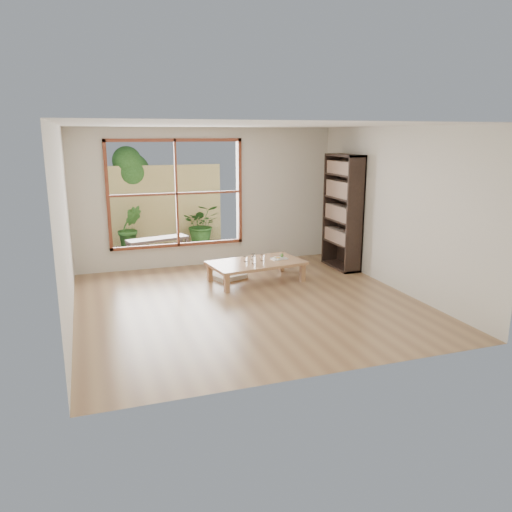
{
  "coord_description": "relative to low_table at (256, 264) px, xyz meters",
  "views": [
    {
      "loc": [
        -2.22,
        -6.82,
        2.48
      ],
      "look_at": [
        0.34,
        0.61,
        0.55
      ],
      "focal_mm": 35.0,
      "sensor_mm": 36.0,
      "label": 1
    }
  ],
  "objects": [
    {
      "name": "ground",
      "position": [
        -0.48,
        -1.02,
        -0.31
      ],
      "size": [
        5.0,
        5.0,
        0.0
      ],
      "primitive_type": "plane",
      "color": "#9C784E",
      "rests_on": "ground"
    },
    {
      "name": "low_table",
      "position": [
        0.0,
        0.0,
        0.0
      ],
      "size": [
        1.69,
        1.1,
        0.35
      ],
      "rotation": [
        0.0,
        0.0,
        0.14
      ],
      "color": "#AB8152",
      "rests_on": "ground"
    },
    {
      "name": "floor_cushion",
      "position": [
        -0.42,
        0.37,
        -0.27
      ],
      "size": [
        0.67,
        0.67,
        0.08
      ],
      "primitive_type": "cube",
      "rotation": [
        0.0,
        0.0,
        0.32
      ],
      "color": "white",
      "rests_on": "ground"
    },
    {
      "name": "bookshelf",
      "position": [
        1.83,
        0.35,
        0.76
      ],
      "size": [
        0.34,
        0.95,
        2.12
      ],
      "primitive_type": "cube",
      "color": "#2F201A",
      "rests_on": "ground"
    },
    {
      "name": "glass_tall",
      "position": [
        -0.09,
        -0.12,
        0.1
      ],
      "size": [
        0.07,
        0.07,
        0.13
      ],
      "primitive_type": "cylinder",
      "color": "silver",
      "rests_on": "low_table"
    },
    {
      "name": "glass_mid",
      "position": [
        0.12,
        0.02,
        0.09
      ],
      "size": [
        0.07,
        0.07,
        0.1
      ],
      "primitive_type": "cylinder",
      "color": "silver",
      "rests_on": "low_table"
    },
    {
      "name": "glass_short",
      "position": [
        -0.01,
        0.15,
        0.09
      ],
      "size": [
        0.08,
        0.08,
        0.1
      ],
      "primitive_type": "cylinder",
      "color": "silver",
      "rests_on": "low_table"
    },
    {
      "name": "glass_small",
      "position": [
        -0.17,
        0.07,
        0.08
      ],
      "size": [
        0.07,
        0.07,
        0.08
      ],
      "primitive_type": "cylinder",
      "color": "silver",
      "rests_on": "low_table"
    },
    {
      "name": "food_tray",
      "position": [
        0.46,
        0.05,
        0.06
      ],
      "size": [
        0.28,
        0.22,
        0.08
      ],
      "rotation": [
        0.0,
        0.0,
        0.13
      ],
      "color": "white",
      "rests_on": "low_table"
    },
    {
      "name": "deck",
      "position": [
        -1.08,
        2.54,
        -0.31
      ],
      "size": [
        2.8,
        2.0,
        0.05
      ],
      "primitive_type": "cube",
      "color": "#362D27",
      "rests_on": "ground"
    },
    {
      "name": "garden_bench",
      "position": [
        -1.36,
        2.22,
        0.05
      ],
      "size": [
        1.3,
        0.66,
        0.39
      ],
      "rotation": [
        0.0,
        0.0,
        0.25
      ],
      "color": "#2F201A",
      "rests_on": "deck"
    },
    {
      "name": "bamboo_fence",
      "position": [
        -1.08,
        3.54,
        0.59
      ],
      "size": [
        2.8,
        0.06,
        1.8
      ],
      "primitive_type": "cube",
      "color": "tan",
      "rests_on": "ground"
    },
    {
      "name": "shrub_right",
      "position": [
        -0.22,
        3.14,
        0.18
      ],
      "size": [
        0.94,
        0.85,
        0.91
      ],
      "primitive_type": "imported",
      "rotation": [
        0.0,
        0.0,
        -0.18
      ],
      "color": "#326826",
      "rests_on": "deck"
    },
    {
      "name": "shrub_left",
      "position": [
        -1.82,
        3.08,
        0.2
      ],
      "size": [
        0.57,
        0.48,
        0.96
      ],
      "primitive_type": "imported",
      "rotation": [
        0.0,
        0.0,
        0.1
      ],
      "color": "#326826",
      "rests_on": "deck"
    },
    {
      "name": "garden_tree",
      "position": [
        -1.76,
        3.85,
        1.32
      ],
      "size": [
        1.04,
        0.85,
        2.22
      ],
      "color": "#4C3D2D",
      "rests_on": "ground"
    }
  ]
}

